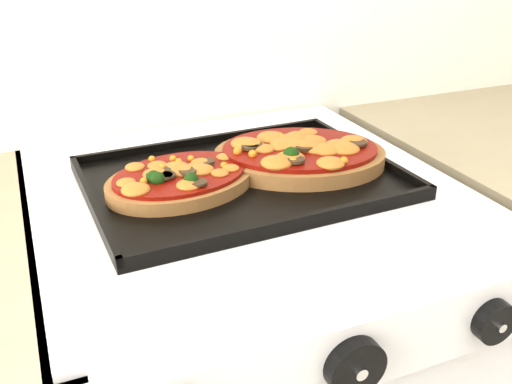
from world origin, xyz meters
name	(u,v)px	position (x,y,z in m)	size (l,w,h in m)	color
control_panel	(356,350)	(-0.04, 1.39, 0.85)	(0.60, 0.02, 0.09)	silver
knob_center	(355,367)	(-0.05, 1.37, 0.85)	(0.06, 0.06, 0.02)	black
knob_right	(494,322)	(0.13, 1.37, 0.85)	(0.05, 0.05, 0.02)	black
baking_tray	(242,177)	(-0.04, 1.70, 0.92)	(0.43, 0.32, 0.02)	black
pizza_left	(181,178)	(-0.13, 1.70, 0.94)	(0.21, 0.16, 0.03)	brown
pizza_right	(300,153)	(0.06, 1.71, 0.94)	(0.26, 0.20, 0.04)	brown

